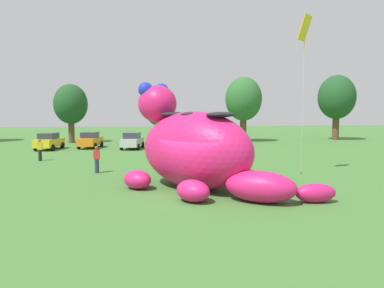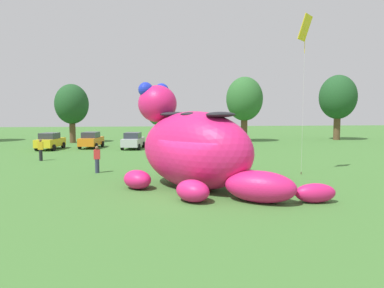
{
  "view_description": "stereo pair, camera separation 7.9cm",
  "coord_description": "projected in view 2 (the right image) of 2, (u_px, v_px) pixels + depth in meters",
  "views": [
    {
      "loc": [
        -1.82,
        -16.12,
        3.84
      ],
      "look_at": [
        0.62,
        2.49,
        2.15
      ],
      "focal_mm": 33.4,
      "sensor_mm": 36.0,
      "label": 1
    },
    {
      "loc": [
        -1.74,
        -16.13,
        3.84
      ],
      "look_at": [
        0.62,
        2.49,
        2.15
      ],
      "focal_mm": 33.4,
      "sensor_mm": 36.0,
      "label": 2
    }
  ],
  "objects": [
    {
      "name": "tree_left",
      "position": [
        72.0,
        104.0,
        44.34
      ],
      "size": [
        4.11,
        4.11,
        7.3
      ],
      "color": "brown",
      "rests_on": "ground"
    },
    {
      "name": "spectator_mid_field",
      "position": [
        97.0,
        160.0,
        22.5
      ],
      "size": [
        0.38,
        0.26,
        1.71
      ],
      "color": "#2D334C",
      "rests_on": "ground"
    },
    {
      "name": "car_red",
      "position": [
        171.0,
        140.0,
        38.73
      ],
      "size": [
        2.18,
        4.22,
        1.72
      ],
      "color": "red",
      "rests_on": "ground"
    },
    {
      "name": "car_green",
      "position": [
        210.0,
        139.0,
        38.99
      ],
      "size": [
        1.97,
        4.12,
        1.72
      ],
      "color": "#1E7238",
      "rests_on": "ground"
    },
    {
      "name": "spectator_by_cars",
      "position": [
        223.0,
        157.0,
        23.94
      ],
      "size": [
        0.38,
        0.26,
        1.71
      ],
      "color": "#726656",
      "rests_on": "ground"
    },
    {
      "name": "tethered_flying_kite",
      "position": [
        305.0,
        30.0,
        21.28
      ],
      "size": [
        1.13,
        1.13,
        9.57
      ],
      "color": "brown",
      "rests_on": "ground"
    },
    {
      "name": "tree_centre_left",
      "position": [
        244.0,
        99.0,
        46.12
      ],
      "size": [
        4.71,
        4.71,
        8.36
      ],
      "color": "brown",
      "rests_on": "ground"
    },
    {
      "name": "car_silver",
      "position": [
        133.0,
        141.0,
        37.28
      ],
      "size": [
        2.46,
        4.33,
        1.72
      ],
      "color": "#B7BABF",
      "rests_on": "ground"
    },
    {
      "name": "tree_mid_left",
      "position": [
        159.0,
        110.0,
        47.85
      ],
      "size": [
        3.52,
        3.52,
        6.25
      ],
      "color": "brown",
      "rests_on": "ground"
    },
    {
      "name": "car_orange",
      "position": [
        91.0,
        140.0,
        38.19
      ],
      "size": [
        2.37,
        4.3,
        1.72
      ],
      "color": "orange",
      "rests_on": "ground"
    },
    {
      "name": "giant_inflatable_creature",
      "position": [
        195.0,
        149.0,
        17.87
      ],
      "size": [
        9.44,
        8.52,
        5.47
      ],
      "color": "#E01E6B",
      "rests_on": "ground"
    },
    {
      "name": "car_yellow",
      "position": [
        50.0,
        141.0,
        36.58
      ],
      "size": [
        2.38,
        4.3,
        1.72
      ],
      "color": "yellow",
      "rests_on": "ground"
    },
    {
      "name": "tree_centre",
      "position": [
        338.0,
        98.0,
        48.94
      ],
      "size": [
        5.01,
        5.01,
        8.9
      ],
      "color": "brown",
      "rests_on": "ground"
    },
    {
      "name": "spectator_near_inflatable",
      "position": [
        41.0,
        150.0,
        28.14
      ],
      "size": [
        0.38,
        0.26,
        1.71
      ],
      "color": "black",
      "rests_on": "ground"
    },
    {
      "name": "ground_plane",
      "position": [
        185.0,
        195.0,
        16.5
      ],
      "size": [
        160.0,
        160.0,
        0.0
      ],
      "primitive_type": "plane",
      "color": "#427533"
    }
  ]
}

